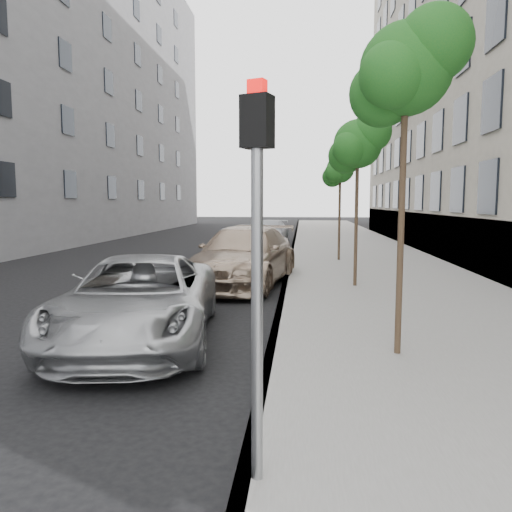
# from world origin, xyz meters

# --- Properties ---
(ground) EXTENTS (160.00, 160.00, 0.00)m
(ground) POSITION_xyz_m (0.00, 0.00, 0.00)
(ground) COLOR black
(ground) RESTS_ON ground
(sidewalk) EXTENTS (6.40, 72.00, 0.14)m
(sidewalk) POSITION_xyz_m (4.30, 24.00, 0.07)
(sidewalk) COLOR gray
(sidewalk) RESTS_ON ground
(curb) EXTENTS (0.15, 72.00, 0.14)m
(curb) POSITION_xyz_m (1.18, 24.00, 0.07)
(curb) COLOR #9E9B93
(curb) RESTS_ON ground
(tree_near) EXTENTS (1.72, 1.52, 5.23)m
(tree_near) POSITION_xyz_m (3.23, 1.50, 4.51)
(tree_near) COLOR #38281C
(tree_near) RESTS_ON sidewalk
(tree_mid) EXTENTS (1.70, 1.50, 4.86)m
(tree_mid) POSITION_xyz_m (3.23, 8.00, 4.15)
(tree_mid) COLOR #38281C
(tree_mid) RESTS_ON sidewalk
(tree_far) EXTENTS (1.53, 1.33, 4.50)m
(tree_far) POSITION_xyz_m (3.23, 14.50, 3.87)
(tree_far) COLOR #38281C
(tree_far) RESTS_ON sidewalk
(signal_pole) EXTENTS (0.29, 0.25, 3.37)m
(signal_pole) POSITION_xyz_m (1.30, -2.31, 2.23)
(signal_pole) COLOR #939699
(signal_pole) RESTS_ON sidewalk
(minivan) EXTENTS (3.27, 5.85, 1.55)m
(minivan) POSITION_xyz_m (-1.25, 2.24, 0.77)
(minivan) COLOR #A3A5A8
(minivan) RESTS_ON ground
(suv) EXTENTS (3.33, 6.40, 1.77)m
(suv) POSITION_xyz_m (-0.10, 8.68, 0.89)
(suv) COLOR tan
(suv) RESTS_ON ground
(sedan_blue) EXTENTS (2.26, 4.66, 1.53)m
(sedan_blue) POSITION_xyz_m (-1.26, 14.58, 0.77)
(sedan_blue) COLOR black
(sedan_blue) RESTS_ON ground
(sedan_black) EXTENTS (1.48, 4.06, 1.33)m
(sedan_black) POSITION_xyz_m (-1.06, 20.08, 0.67)
(sedan_black) COLOR black
(sedan_black) RESTS_ON ground
(sedan_rear) EXTENTS (2.41, 4.97, 1.39)m
(sedan_rear) POSITION_xyz_m (-0.34, 25.10, 0.70)
(sedan_rear) COLOR #9B9FA3
(sedan_rear) RESTS_ON ground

